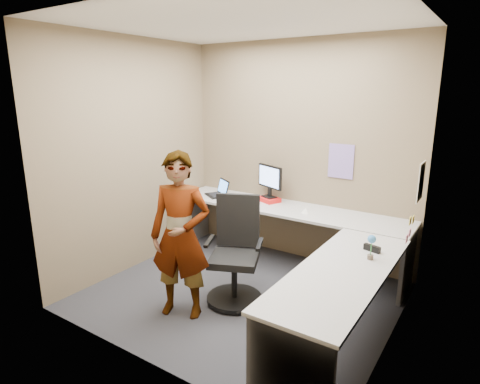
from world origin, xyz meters
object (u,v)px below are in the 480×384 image
Objects in this scene: monitor at (270,178)px; office_chair at (235,260)px; person at (180,236)px; desk at (296,240)px.

monitor is 1.36m from office_chair.
monitor is 0.26× the size of person.
monitor reaches higher than office_chair.
monitor reaches higher than desk.
office_chair reaches higher than desk.
office_chair is 0.67m from person.
desk is 0.67m from office_chair.
desk is at bearing 31.98° from person.
desk is 1.88× the size of person.
person reaches higher than desk.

